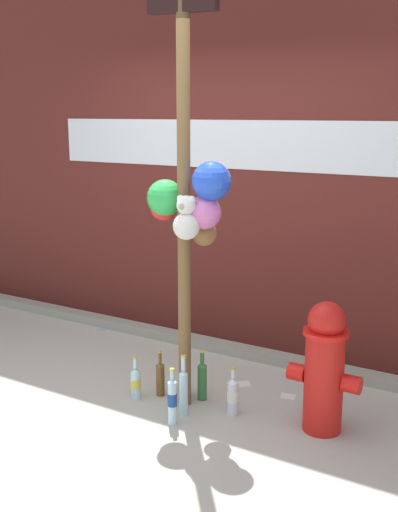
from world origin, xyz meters
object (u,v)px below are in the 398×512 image
at_px(bottle_2, 186,377).
at_px(fire_hydrant, 324,367).
at_px(bottle_4, 233,395).
at_px(bottle_0, 172,400).
at_px(bottle_3, 184,390).
at_px(memorial_post, 188,174).
at_px(bottle_1, 202,380).
at_px(bottle_5, 136,382).
at_px(bottle_6, 160,378).

bearing_deg(bottle_2, fire_hydrant, 2.44).
bearing_deg(bottle_4, bottle_2, 170.88).
height_order(bottle_0, bottle_2, bottle_0).
height_order(bottle_2, bottle_3, bottle_3).
xyz_separation_m(bottle_3, bottle_4, (0.28, 0.17, -0.04)).
height_order(memorial_post, bottle_4, memorial_post).
xyz_separation_m(memorial_post, bottle_2, (-0.08, 0.09, -1.43)).
xyz_separation_m(memorial_post, bottle_1, (0.04, 0.11, -1.43)).
height_order(bottle_2, bottle_4, bottle_2).
bearing_deg(bottle_4, memorial_post, -175.43).
relative_size(bottle_4, bottle_5, 1.08).
xyz_separation_m(fire_hydrant, bottle_4, (-0.58, -0.11, -0.29)).
height_order(bottle_2, bottle_5, bottle_2).
bearing_deg(bottle_3, memorial_post, 108.16).
distance_m(fire_hydrant, bottle_6, 1.19).
bearing_deg(fire_hydrant, bottle_0, -153.89).
relative_size(fire_hydrant, bottle_0, 2.21).
xyz_separation_m(bottle_1, bottle_6, (-0.29, -0.09, -0.02)).
bearing_deg(bottle_1, bottle_2, -170.12).
bearing_deg(bottle_1, fire_hydrant, 1.39).
bearing_deg(bottle_5, fire_hydrant, 10.50).
bearing_deg(bottle_2, bottle_1, 9.88).
relative_size(bottle_0, bottle_4, 1.15).
relative_size(memorial_post, bottle_1, 8.01).
distance_m(bottle_0, bottle_5, 0.46).
height_order(fire_hydrant, bottle_6, fire_hydrant).
bearing_deg(bottle_5, bottle_3, -5.18).
relative_size(bottle_1, bottle_4, 1.09).
height_order(memorial_post, bottle_0, memorial_post).
distance_m(bottle_1, bottle_3, 0.25).
height_order(memorial_post, bottle_5, memorial_post).
distance_m(bottle_4, bottle_6, 0.57).
bearing_deg(fire_hydrant, bottle_2, -177.56).
bearing_deg(bottle_0, memorial_post, 100.21).
bearing_deg(bottle_2, bottle_6, -157.34).
distance_m(bottle_2, bottle_6, 0.18).
xyz_separation_m(bottle_4, bottle_5, (-0.70, -0.13, -0.02)).
bearing_deg(bottle_4, bottle_5, -169.45).
distance_m(bottle_1, bottle_5, 0.47).
bearing_deg(bottle_1, bottle_3, -89.05).
distance_m(fire_hydrant, bottle_2, 1.02).
relative_size(fire_hydrant, bottle_5, 2.76).
relative_size(fire_hydrant, bottle_1, 2.33).
bearing_deg(bottle_0, bottle_2, 108.97).
xyz_separation_m(bottle_0, bottle_2, (-0.13, 0.38, -0.02)).
xyz_separation_m(memorial_post, bottle_0, (0.05, -0.28, -1.41)).
distance_m(memorial_post, fire_hydrant, 1.47).
xyz_separation_m(memorial_post, bottle_5, (-0.37, -0.10, -1.46)).
relative_size(bottle_0, bottle_5, 1.25).
distance_m(bottle_0, bottle_6, 0.43).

